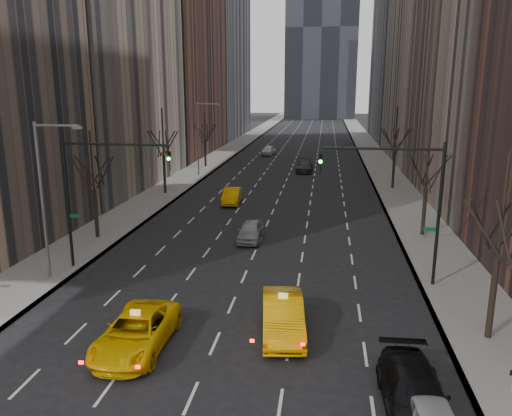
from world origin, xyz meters
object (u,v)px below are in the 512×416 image
at_px(taxi_sedan, 283,316).
at_px(parked_suv_black, 414,393).
at_px(silver_sedan_ahead, 250,231).
at_px(taxi_suv, 136,332).

height_order(taxi_sedan, parked_suv_black, taxi_sedan).
bearing_deg(silver_sedan_ahead, taxi_suv, -99.63).
bearing_deg(taxi_sedan, parked_suv_black, -53.13).
xyz_separation_m(silver_sedan_ahead, parked_suv_black, (8.55, -19.00, 0.05)).
height_order(taxi_sedan, silver_sedan_ahead, taxi_sedan).
bearing_deg(parked_suv_black, silver_sedan_ahead, 112.56).
relative_size(taxi_suv, taxi_sedan, 1.08).
bearing_deg(taxi_sedan, silver_sedan_ahead, 97.37).
bearing_deg(parked_suv_black, taxi_sedan, 132.35).
xyz_separation_m(taxi_suv, parked_suv_black, (11.07, -2.88, -0.02)).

